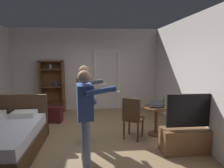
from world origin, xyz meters
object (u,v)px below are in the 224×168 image
Objects in this scene: person_striped_shirt at (85,98)px; laptop at (156,105)px; wooden_chair at (132,117)px; suitcase_dark at (54,114)px; person_blue_shirt at (86,111)px; bookshelf at (52,84)px; side_table at (156,116)px; bottle_on_table at (164,103)px; tv_flatscreen at (193,136)px.

laptop is at bearing 6.45° from person_striped_shirt.
wooden_chair reaches higher than suitcase_dark.
wooden_chair is at bearing 41.96° from person_blue_shirt.
bookshelf is 3.72m from laptop.
side_table is at bearing 7.75° from person_striped_shirt.
tv_flatscreen is at bearing -68.52° from bottle_on_table.
suitcase_dark is at bearing 155.70° from laptop.
person_striped_shirt is (-1.07, -0.02, 0.46)m from wooden_chair.
suitcase_dark is (-0.98, 1.39, -0.78)m from person_striped_shirt.
laptop is (-0.03, -0.04, 0.28)m from side_table.
bookshelf is 1.37× the size of tv_flatscreen.
person_striped_shirt reaches higher than bottle_on_table.
person_blue_shirt reaches higher than side_table.
suitcase_dark is at bearing 146.35° from wooden_chair.
laptop is (-0.50, 0.86, 0.42)m from tv_flatscreen.
suitcase_dark is at bearing 156.41° from bottle_on_table.
side_table is 0.71× the size of wooden_chair.
suitcase_dark is at bearing 114.16° from person_blue_shirt.
tv_flatscreen reaches higher than wooden_chair.
bookshelf is at bearing 142.45° from bottle_on_table.
bottle_on_table is 0.15× the size of person_striped_shirt.
bottle_on_table is 0.16× the size of person_blue_shirt.
bottle_on_table is 3.14m from suitcase_dark.
tv_flatscreen reaches higher than side_table.
person_striped_shirt is at bearing -178.86° from wooden_chair.
person_striped_shirt is (-1.70, -0.23, 0.53)m from side_table.
person_striped_shirt is at bearing -46.12° from suitcase_dark.
person_blue_shirt is (-1.63, -1.09, 0.23)m from laptop.
tv_flatscreen is 2.79× the size of suitcase_dark.
bookshelf is 3.82× the size of suitcase_dark.
wooden_chair is at bearing -47.35° from bookshelf.
tv_flatscreen is 1.08m from laptop.
suitcase_dark is (0.24, -1.13, -0.73)m from bookshelf.
person_blue_shirt is (-1.02, -0.92, 0.43)m from wooden_chair.
bottle_on_table is (-0.32, 0.82, 0.48)m from tv_flatscreen.
person_blue_shirt is 0.90m from person_striped_shirt.
person_blue_shirt reaches higher than laptop.
bookshelf reaches higher than suitcase_dark.
bottle_on_table is at bearing 9.55° from wooden_chair.
tv_flatscreen is 2.37m from person_striped_shirt.
bottle_on_table is 0.27× the size of wooden_chair.
laptop is at bearing 168.01° from bottle_on_table.
side_table is at bearing -37.89° from bookshelf.
bottle_on_table is (0.17, -0.04, 0.06)m from laptop.
suitcase_dark is (-2.05, 1.37, -0.31)m from wooden_chair.
side_table is 0.41× the size of person_blue_shirt.
wooden_chair is 2.14× the size of suitcase_dark.
wooden_chair is at bearing -164.43° from laptop.
bookshelf is 4.93× the size of laptop.
person_blue_shirt reaches higher than tv_flatscreen.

